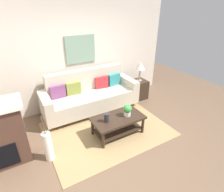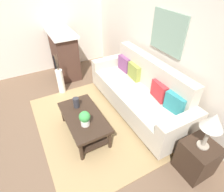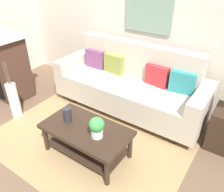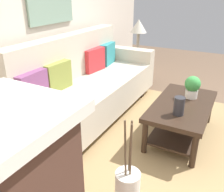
{
  "view_description": "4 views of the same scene",
  "coord_description": "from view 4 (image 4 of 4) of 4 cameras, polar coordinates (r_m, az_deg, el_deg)",
  "views": [
    {
      "loc": [
        -1.58,
        -2.47,
        2.58
      ],
      "look_at": [
        0.29,
        0.76,
        0.67
      ],
      "focal_mm": 29.07,
      "sensor_mm": 36.0,
      "label": 1
    },
    {
      "loc": [
        2.37,
        -0.41,
        2.58
      ],
      "look_at": [
        0.06,
        0.84,
        0.59
      ],
      "focal_mm": 29.48,
      "sensor_mm": 36.0,
      "label": 2
    },
    {
      "loc": [
        1.63,
        -1.37,
        2.22
      ],
      "look_at": [
        0.08,
        0.9,
        0.54
      ],
      "focal_mm": 36.59,
      "sensor_mm": 36.0,
      "label": 3
    },
    {
      "loc": [
        -2.37,
        -0.2,
        1.6
      ],
      "look_at": [
        -0.13,
        1.0,
        0.47
      ],
      "focal_mm": 38.75,
      "sensor_mm": 36.0,
      "label": 4
    }
  ],
  "objects": [
    {
      "name": "wall_back",
      "position": [
        3.25,
        -15.51,
        18.79
      ],
      "size": [
        5.24,
        0.1,
        2.7
      ],
      "primitive_type": "cube",
      "color": "beige",
      "rests_on": "ground_plane"
    },
    {
      "name": "side_table",
      "position": [
        4.46,
        5.87,
        6.67
      ],
      "size": [
        0.44,
        0.44,
        0.56
      ],
      "primitive_type": "cube",
      "color": "#332319",
      "rests_on": "ground_plane"
    },
    {
      "name": "floor_vase_branch_c",
      "position": [
        1.39,
        4.49,
        -12.71
      ],
      "size": [
        0.04,
        0.02,
        0.36
      ],
      "primitive_type": "cylinder",
      "rotation": [
        0.03,
        -0.07,
        0.0
      ],
      "color": "brown",
      "rests_on": "floor_vase"
    },
    {
      "name": "floor_vase_branch_a",
      "position": [
        1.42,
        4.34,
        -11.88
      ],
      "size": [
        0.03,
        0.03,
        0.36
      ],
      "primitive_type": "cylinder",
      "rotation": [
        0.05,
        -0.06,
        0.0
      ],
      "color": "brown",
      "rests_on": "floor_vase"
    },
    {
      "name": "table_lamp",
      "position": [
        4.31,
        6.29,
        15.78
      ],
      "size": [
        0.28,
        0.28,
        0.57
      ],
      "color": "gray",
      "rests_on": "side_table"
    },
    {
      "name": "couch",
      "position": [
        3.16,
        -6.03,
        2.17
      ],
      "size": [
        2.47,
        0.84,
        1.08
      ],
      "color": "beige",
      "rests_on": "ground_plane"
    },
    {
      "name": "ground_plane",
      "position": [
        2.87,
        19.63,
        -11.51
      ],
      "size": [
        9.24,
        9.24,
        0.0
      ],
      "primitive_type": "plane",
      "color": "brown"
    },
    {
      "name": "floor_vase_branch_b",
      "position": [
        1.4,
        3.16,
        -12.33
      ],
      "size": [
        0.02,
        0.03,
        0.36
      ],
      "primitive_type": "cylinder",
      "rotation": [
        -0.05,
        0.03,
        0.0
      ],
      "color": "brown",
      "rests_on": "floor_vase"
    },
    {
      "name": "throw_pillow_crimson",
      "position": [
        3.46,
        -4.27,
        8.5
      ],
      "size": [
        0.37,
        0.16,
        0.32
      ],
      "primitive_type": "cube",
      "rotation": [
        0.0,
        0.0,
        -0.13
      ],
      "color": "red",
      "rests_on": "couch"
    },
    {
      "name": "potted_plant_tabletop",
      "position": [
        2.93,
        18.43,
        2.19
      ],
      "size": [
        0.18,
        0.18,
        0.26
      ],
      "color": "white",
      "rests_on": "coffee_table"
    },
    {
      "name": "tabletop_vase",
      "position": [
        2.51,
        15.53,
        -2.29
      ],
      "size": [
        0.11,
        0.11,
        0.19
      ],
      "primitive_type": "cylinder",
      "color": "#2D2D33",
      "rests_on": "coffee_table"
    },
    {
      "name": "area_rug",
      "position": [
        2.94,
        9.98,
        -9.2
      ],
      "size": [
        2.65,
        2.01,
        0.01
      ],
      "primitive_type": "cube",
      "color": "#A38456",
      "rests_on": "ground_plane"
    },
    {
      "name": "throw_pillow_teal",
      "position": [
        3.78,
        -1.06,
        9.92
      ],
      "size": [
        0.37,
        0.17,
        0.32
      ],
      "primitive_type": "cube",
      "rotation": [
        0.0,
        0.0,
        0.13
      ],
      "color": "teal",
      "rests_on": "couch"
    },
    {
      "name": "throw_pillow_olive",
      "position": [
        2.85,
        -12.73,
        4.6
      ],
      "size": [
        0.37,
        0.14,
        0.32
      ],
      "primitive_type": "cube",
      "rotation": [
        0.0,
        0.0,
        -0.07
      ],
      "color": "olive",
      "rests_on": "couch"
    },
    {
      "name": "throw_pillow_plum",
      "position": [
        2.59,
        -18.3,
        1.95
      ],
      "size": [
        0.36,
        0.13,
        0.32
      ],
      "primitive_type": "cube",
      "rotation": [
        0.0,
        0.0,
        0.02
      ],
      "color": "#7A4270",
      "rests_on": "couch"
    },
    {
      "name": "coffee_table",
      "position": [
        2.85,
        16.12,
        -3.79
      ],
      "size": [
        1.1,
        0.6,
        0.43
      ],
      "color": "#332319",
      "rests_on": "ground_plane"
    }
  ]
}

